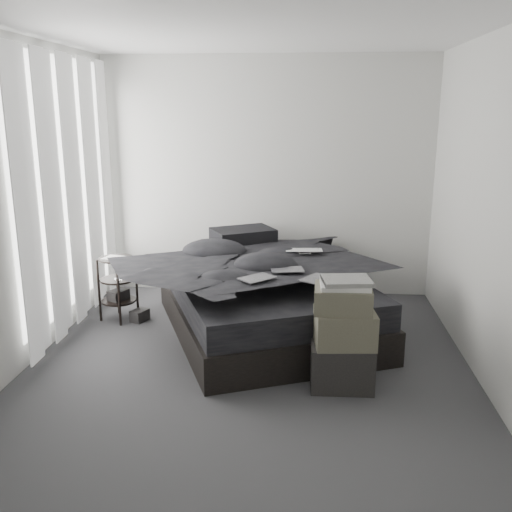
# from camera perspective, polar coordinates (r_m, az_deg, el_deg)

# --- Properties ---
(floor) EXTENTS (3.60, 4.20, 0.01)m
(floor) POSITION_cam_1_polar(r_m,az_deg,el_deg) (4.65, -0.90, -11.49)
(floor) COLOR #363639
(floor) RESTS_ON ground
(ceiling) EXTENTS (3.60, 4.20, 0.01)m
(ceiling) POSITION_cam_1_polar(r_m,az_deg,el_deg) (4.21, -1.05, 22.14)
(ceiling) COLOR white
(ceiling) RESTS_ON ground
(wall_back) EXTENTS (3.60, 0.01, 2.60)m
(wall_back) POSITION_cam_1_polar(r_m,az_deg,el_deg) (6.32, 1.07, 7.82)
(wall_back) COLOR beige
(wall_back) RESTS_ON ground
(wall_front) EXTENTS (3.60, 0.01, 2.60)m
(wall_front) POSITION_cam_1_polar(r_m,az_deg,el_deg) (2.23, -6.71, -5.09)
(wall_front) COLOR beige
(wall_front) RESTS_ON ground
(wall_left) EXTENTS (0.01, 4.20, 2.60)m
(wall_left) POSITION_cam_1_polar(r_m,az_deg,el_deg) (4.78, -23.02, 4.46)
(wall_left) COLOR beige
(wall_left) RESTS_ON ground
(wall_right) EXTENTS (0.01, 4.20, 2.60)m
(wall_right) POSITION_cam_1_polar(r_m,az_deg,el_deg) (4.43, 22.89, 3.75)
(wall_right) COLOR beige
(wall_right) RESTS_ON ground
(window_left) EXTENTS (0.02, 2.00, 2.30)m
(window_left) POSITION_cam_1_polar(r_m,az_deg,el_deg) (5.57, -18.60, 6.66)
(window_left) COLOR white
(window_left) RESTS_ON wall_left
(curtain_left) EXTENTS (0.06, 2.12, 2.48)m
(curtain_left) POSITION_cam_1_polar(r_m,az_deg,el_deg) (5.56, -18.07, 5.96)
(curtain_left) COLOR white
(curtain_left) RESTS_ON wall_left
(bed) EXTENTS (2.36, 2.65, 0.30)m
(bed) POSITION_cam_1_polar(r_m,az_deg,el_deg) (5.40, 0.94, -5.96)
(bed) COLOR black
(bed) RESTS_ON floor
(mattress) EXTENTS (2.28, 2.57, 0.23)m
(mattress) POSITION_cam_1_polar(r_m,az_deg,el_deg) (5.32, 0.96, -3.28)
(mattress) COLOR black
(mattress) RESTS_ON bed
(duvet) EXTENTS (2.20, 2.34, 0.25)m
(duvet) POSITION_cam_1_polar(r_m,az_deg,el_deg) (5.20, 1.15, -0.89)
(duvet) COLOR black
(duvet) RESTS_ON mattress
(pillow_lower) EXTENTS (0.78, 0.66, 0.15)m
(pillow_lower) POSITION_cam_1_polar(r_m,az_deg,el_deg) (6.03, -2.03, 0.77)
(pillow_lower) COLOR black
(pillow_lower) RESTS_ON mattress
(pillow_upper) EXTENTS (0.74, 0.67, 0.14)m
(pillow_upper) POSITION_cam_1_polar(r_m,az_deg,el_deg) (6.00, -1.31, 2.10)
(pillow_upper) COLOR black
(pillow_upper) RESTS_ON pillow_lower
(laptop) EXTENTS (0.37, 0.25, 0.03)m
(laptop) POSITION_cam_1_polar(r_m,az_deg,el_deg) (5.39, 4.87, 1.18)
(laptop) COLOR silver
(laptop) RESTS_ON duvet
(comic_a) EXTENTS (0.32, 0.32, 0.01)m
(comic_a) POSITION_cam_1_polar(r_m,az_deg,el_deg) (4.60, 0.10, -1.27)
(comic_a) COLOR black
(comic_a) RESTS_ON duvet
(comic_b) EXTENTS (0.30, 0.23, 0.01)m
(comic_b) POSITION_cam_1_polar(r_m,az_deg,el_deg) (4.84, 3.14, -0.40)
(comic_b) COLOR black
(comic_b) RESTS_ON duvet
(comic_c) EXTENTS (0.30, 0.33, 0.01)m
(comic_c) POSITION_cam_1_polar(r_m,az_deg,el_deg) (4.60, 6.13, -1.17)
(comic_c) COLOR black
(comic_c) RESTS_ON duvet
(side_stand) EXTENTS (0.45, 0.45, 0.62)m
(side_stand) POSITION_cam_1_polar(r_m,az_deg,el_deg) (5.79, -13.63, -3.24)
(side_stand) COLOR black
(side_stand) RESTS_ON floor
(papers) EXTENTS (0.28, 0.23, 0.01)m
(papers) POSITION_cam_1_polar(r_m,az_deg,el_deg) (5.70, -13.81, -0.23)
(papers) COLOR white
(papers) RESTS_ON side_stand
(floor_books) EXTENTS (0.17, 0.20, 0.12)m
(floor_books) POSITION_cam_1_polar(r_m,az_deg,el_deg) (5.78, -11.56, -5.78)
(floor_books) COLOR black
(floor_books) RESTS_ON floor
(box_lower) EXTENTS (0.47, 0.37, 0.34)m
(box_lower) POSITION_cam_1_polar(r_m,az_deg,el_deg) (4.42, 8.55, -10.70)
(box_lower) COLOR black
(box_lower) RESTS_ON floor
(box_mid) EXTENTS (0.46, 0.38, 0.26)m
(box_mid) POSITION_cam_1_polar(r_m,az_deg,el_deg) (4.29, 8.85, -7.10)
(box_mid) COLOR #535041
(box_mid) RESTS_ON box_lower
(box_upper) EXTENTS (0.42, 0.34, 0.18)m
(box_upper) POSITION_cam_1_polar(r_m,az_deg,el_deg) (4.22, 8.69, -4.25)
(box_upper) COLOR #535041
(box_upper) RESTS_ON box_mid
(art_book_white) EXTENTS (0.36, 0.29, 0.04)m
(art_book_white) POSITION_cam_1_polar(r_m,az_deg,el_deg) (4.19, 8.88, -2.85)
(art_book_white) COLOR silver
(art_book_white) RESTS_ON box_upper
(art_book_snake) EXTENTS (0.37, 0.31, 0.03)m
(art_book_snake) POSITION_cam_1_polar(r_m,az_deg,el_deg) (4.17, 9.05, -2.45)
(art_book_snake) COLOR silver
(art_book_snake) RESTS_ON art_book_white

